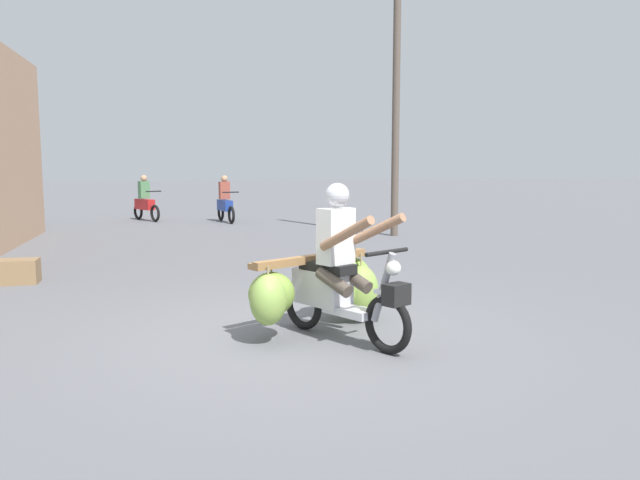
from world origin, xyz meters
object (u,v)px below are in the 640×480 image
at_px(motorbike_main_loaded, 331,284).
at_px(utility_pole, 396,94).
at_px(motorbike_distant_ahead_left, 145,202).
at_px(motorbike_distant_ahead_right, 225,203).
at_px(produce_crate, 18,271).

distance_m(motorbike_main_loaded, utility_pole, 9.42).
xyz_separation_m(motorbike_distant_ahead_left, motorbike_distant_ahead_right, (2.36, -1.04, 0.00)).
bearing_deg(utility_pole, produce_crate, -148.61).
relative_size(motorbike_distant_ahead_left, produce_crate, 2.59).
bearing_deg(motorbike_main_loaded, motorbike_distant_ahead_right, 90.40).
xyz_separation_m(motorbike_main_loaded, motorbike_distant_ahead_right, (-0.09, 12.74, 0.06)).
distance_m(motorbike_distant_ahead_right, utility_pole, 6.54).
bearing_deg(produce_crate, motorbike_distant_ahead_right, 67.55).
relative_size(motorbike_main_loaded, motorbike_distant_ahead_left, 1.41).
bearing_deg(motorbike_main_loaded, produce_crate, 137.00).
distance_m(motorbike_main_loaded, produce_crate, 5.29).
bearing_deg(motorbike_distant_ahead_right, produce_crate, -112.45).
xyz_separation_m(motorbike_main_loaded, produce_crate, (-3.86, 3.60, -0.33)).
bearing_deg(motorbike_distant_ahead_left, utility_pole, -42.49).
height_order(motorbike_distant_ahead_right, produce_crate, motorbike_distant_ahead_right).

